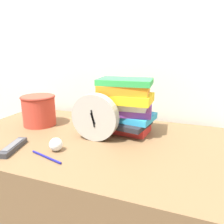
{
  "coord_description": "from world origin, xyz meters",
  "views": [
    {
      "loc": [
        0.41,
        -0.45,
        1.07
      ],
      "look_at": [
        0.09,
        0.41,
        0.81
      ],
      "focal_mm": 35.0,
      "sensor_mm": 36.0,
      "label": 1
    }
  ],
  "objects_px": {
    "tv_remote": "(13,147)",
    "basket": "(39,109)",
    "book_stack": "(126,105)",
    "crumpled_paper_ball": "(56,144)",
    "desk_clock": "(95,117)",
    "pen": "(46,157)"
  },
  "relations": [
    {
      "from": "desk_clock",
      "to": "basket",
      "type": "xyz_separation_m",
      "value": [
        -0.35,
        0.08,
        -0.02
      ]
    },
    {
      "from": "pen",
      "to": "basket",
      "type": "bearing_deg",
      "value": 131.02
    },
    {
      "from": "tv_remote",
      "to": "basket",
      "type": "bearing_deg",
      "value": 108.53
    },
    {
      "from": "desk_clock",
      "to": "tv_remote",
      "type": "relative_size",
      "value": 1.25
    },
    {
      "from": "desk_clock",
      "to": "crumpled_paper_ball",
      "type": "distance_m",
      "value": 0.19
    },
    {
      "from": "basket",
      "to": "book_stack",
      "type": "bearing_deg",
      "value": 6.48
    },
    {
      "from": "book_stack",
      "to": "tv_remote",
      "type": "xyz_separation_m",
      "value": [
        -0.35,
        -0.33,
        -0.12
      ]
    },
    {
      "from": "book_stack",
      "to": "desk_clock",
      "type": "bearing_deg",
      "value": -126.41
    },
    {
      "from": "crumpled_paper_ball",
      "to": "pen",
      "type": "height_order",
      "value": "crumpled_paper_ball"
    },
    {
      "from": "basket",
      "to": "tv_remote",
      "type": "distance_m",
      "value": 0.31
    },
    {
      "from": "crumpled_paper_ball",
      "to": "tv_remote",
      "type": "bearing_deg",
      "value": -162.42
    },
    {
      "from": "desk_clock",
      "to": "crumpled_paper_ball",
      "type": "xyz_separation_m",
      "value": [
        -0.1,
        -0.15,
        -0.07
      ]
    },
    {
      "from": "tv_remote",
      "to": "crumpled_paper_ball",
      "type": "relative_size",
      "value": 3.15
    },
    {
      "from": "book_stack",
      "to": "crumpled_paper_ball",
      "type": "relative_size",
      "value": 5.05
    },
    {
      "from": "crumpled_paper_ball",
      "to": "book_stack",
      "type": "bearing_deg",
      "value": 55.68
    },
    {
      "from": "basket",
      "to": "crumpled_paper_ball",
      "type": "distance_m",
      "value": 0.35
    },
    {
      "from": "tv_remote",
      "to": "crumpled_paper_ball",
      "type": "height_order",
      "value": "crumpled_paper_ball"
    },
    {
      "from": "book_stack",
      "to": "pen",
      "type": "height_order",
      "value": "book_stack"
    },
    {
      "from": "desk_clock",
      "to": "crumpled_paper_ball",
      "type": "relative_size",
      "value": 3.95
    },
    {
      "from": "book_stack",
      "to": "basket",
      "type": "bearing_deg",
      "value": -173.52
    },
    {
      "from": "desk_clock",
      "to": "basket",
      "type": "distance_m",
      "value": 0.36
    },
    {
      "from": "crumpled_paper_ball",
      "to": "desk_clock",
      "type": "bearing_deg",
      "value": 57.59
    }
  ]
}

